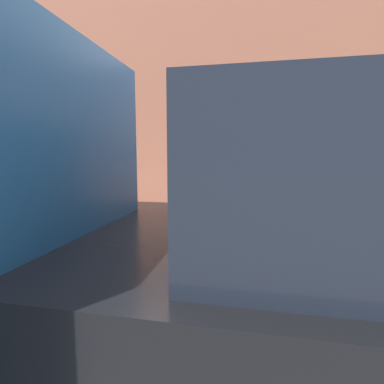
{
  "coord_description": "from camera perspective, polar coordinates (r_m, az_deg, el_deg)",
  "views": [
    {
      "loc": [
        0.96,
        -1.95,
        1.53
      ],
      "look_at": [
        0.45,
        1.26,
        1.12
      ],
      "focal_mm": 28.0,
      "sensor_mm": 36.0,
      "label": 1
    }
  ],
  "objects": [
    {
      "name": "ground_plane",
      "position": [
        2.65,
        -15.99,
        -28.27
      ],
      "size": [
        60.0,
        60.0,
        0.0
      ],
      "primitive_type": "plane",
      "color": "slate"
    },
    {
      "name": "sidewalk",
      "position": [
        4.5,
        -3.95,
        -11.91
      ],
      "size": [
        24.0,
        2.8,
        0.12
      ],
      "color": "#BCB7AD",
      "rests_on": "ground_plane"
    },
    {
      "name": "building_facade",
      "position": [
        6.59,
        0.3,
        21.18
      ],
      "size": [
        24.0,
        0.3,
        6.26
      ],
      "color": "#935642",
      "rests_on": "ground_plane"
    },
    {
      "name": "parking_meter",
      "position": [
        3.27,
        -0.0,
        0.78
      ],
      "size": [
        0.22,
        0.15,
        1.54
      ],
      "color": "slate",
      "rests_on": "sidewalk"
    }
  ]
}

